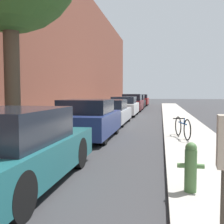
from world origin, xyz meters
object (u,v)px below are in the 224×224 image
Objects in this scene: parked_car_teal at (15,150)px; parked_car_maroon at (132,103)px; parked_car_white at (124,107)px; parked_car_red at (141,100)px; fire_hydrant at (191,166)px; parked_car_navy at (88,120)px; parked_car_black at (137,102)px; parked_car_silver at (110,112)px; bicycle at (182,127)px.

parked_car_teal is 20.90m from parked_car_maroon.
parked_car_white is 1.04× the size of parked_car_red.
parked_car_navy is at bearing 120.36° from fire_hydrant.
parked_car_black reaches higher than fire_hydrant.
parked_car_maroon reaches higher than parked_car_white.
parked_car_white is at bearing 101.37° from fire_hydrant.
parked_car_white is 15.92m from parked_car_red.
parked_car_red reaches higher than parked_car_silver.
fire_hydrant is at bearing -72.46° from parked_car_silver.
parked_car_black reaches higher than parked_car_silver.
parked_car_black is 5.37m from parked_car_red.
parked_car_navy is at bearing 90.81° from parked_car_teal.
parked_car_teal is 26.07m from parked_car_black.
parked_car_red is at bearing 89.94° from parked_car_teal.
fire_hydrant is at bearing -83.26° from parked_car_black.
fire_hydrant is 5.39m from bicycle.
parked_car_teal is 1.01× the size of parked_car_white.
parked_car_silver is at bearing 112.90° from bicycle.
parked_car_navy is 2.30× the size of bicycle.
fire_hydrant is (3.05, -31.52, -0.18)m from parked_car_red.
fire_hydrant is at bearing -84.47° from parked_car_red.
parked_car_teal is 0.97× the size of parked_car_silver.
parked_car_red is (0.03, 31.44, 0.04)m from parked_car_teal.
parked_car_black is at bearing 86.08° from bicycle.
parked_car_white reaches higher than bicycle.
parked_car_teal is at bearing -89.19° from parked_car_navy.
parked_car_silver is at bearing -90.73° from parked_car_maroon.
bicycle is (3.36, 5.31, -0.19)m from parked_car_teal.
fire_hydrant is at bearing -106.04° from bicycle.
parked_car_navy is 15.58m from parked_car_maroon.
parked_car_red reaches higher than bicycle.
parked_car_white is at bearing 90.19° from parked_car_teal.
parked_car_red is at bearing 89.76° from parked_car_navy.
parked_car_silver is 10.79m from parked_car_maroon.
parked_car_silver is at bearing 90.72° from parked_car_navy.
parked_car_maroon is 1.14× the size of parked_car_red.
parked_car_white is at bearing -90.56° from parked_car_maroon.
parked_car_maroon reaches higher than parked_car_navy.
parked_car_white is 0.95× the size of parked_car_black.
parked_car_maroon is at bearing 89.03° from bicycle.
parked_car_navy is at bearing -90.28° from parked_car_maroon.
parked_car_black is at bearing 89.75° from parked_car_white.
parked_car_navy is 3.44m from bicycle.
parked_car_white is (0.08, 5.41, 0.05)m from parked_car_silver.
parked_car_silver is 5.55× the size of fire_hydrant.
parked_car_black is (-0.00, 26.07, 0.01)m from parked_car_teal.
parked_car_white is 2.48× the size of bicycle.
parked_car_red reaches higher than fire_hydrant.
bicycle is at bearing -53.98° from parked_car_silver.
parked_car_maroon is at bearing 89.44° from parked_car_white.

